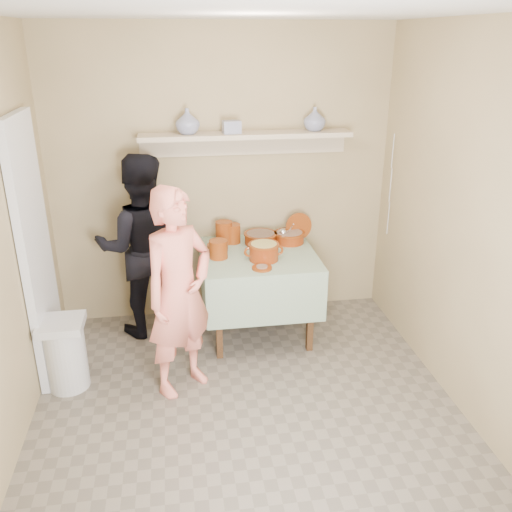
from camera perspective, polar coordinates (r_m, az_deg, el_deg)
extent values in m
plane|color=#6B6154|center=(3.88, -0.51, -17.53)|extent=(3.50, 3.50, 0.00)
cube|color=silver|center=(4.30, -22.16, 0.37)|extent=(0.06, 0.70, 2.00)
cylinder|color=#6B2A0D|center=(4.81, -3.40, 2.49)|extent=(0.15, 0.15, 0.20)
cylinder|color=#6B2A0D|center=(4.82, -2.49, 2.39)|extent=(0.14, 0.14, 0.17)
cylinder|color=#6B2A0D|center=(4.49, -3.98, 0.72)|extent=(0.15, 0.15, 0.15)
cylinder|color=#6B2A0D|center=(4.67, -4.07, 0.92)|extent=(0.18, 0.18, 0.05)
cylinder|color=#6B2A0D|center=(4.91, 4.52, 3.14)|extent=(0.25, 0.08, 0.25)
imported|color=navy|center=(4.79, 6.20, 14.15)|extent=(0.22, 0.22, 0.20)
imported|color=navy|center=(4.63, -7.23, 13.89)|extent=(0.23, 0.23, 0.21)
cube|color=navy|center=(4.63, -2.59, 13.41)|extent=(0.16, 0.12, 0.11)
imported|color=#F47B69|center=(3.90, -8.10, -3.89)|extent=(0.68, 0.64, 1.56)
imported|color=black|center=(4.73, -11.92, 0.95)|extent=(0.81, 0.65, 1.61)
cube|color=tan|center=(4.88, -3.60, 8.16)|extent=(3.00, 0.02, 2.60)
cube|color=tan|center=(1.73, 8.47, -21.04)|extent=(3.00, 0.02, 2.60)
cube|color=tan|center=(3.72, 23.09, 1.90)|extent=(0.02, 3.50, 2.60)
cube|color=silver|center=(2.99, -0.70, 24.72)|extent=(3.00, 3.50, 0.02)
cube|color=#4C2D16|center=(4.41, -3.93, -6.66)|extent=(0.05, 0.05, 0.71)
cube|color=#4C2D16|center=(4.52, 5.76, -5.93)|extent=(0.05, 0.05, 0.71)
cube|color=#4C2D16|center=(5.09, -4.70, -2.57)|extent=(0.05, 0.05, 0.71)
cube|color=#4C2D16|center=(5.19, 3.70, -2.03)|extent=(0.05, 0.05, 0.71)
cube|color=#4C2D16|center=(4.63, 0.21, 0.00)|extent=(0.90, 0.90, 0.04)
cube|color=#1E592B|center=(4.62, 0.21, 0.28)|extent=(0.96, 0.96, 0.01)
cube|color=#1E592B|center=(4.28, 1.23, -4.76)|extent=(0.96, 0.01, 0.44)
cube|color=#1E592B|center=(5.14, -0.63, 0.03)|extent=(0.96, 0.01, 0.44)
cube|color=#1E592B|center=(4.66, -5.63, -2.51)|extent=(0.01, 0.96, 0.44)
cube|color=#1E592B|center=(4.80, 5.89, -1.77)|extent=(0.01, 0.96, 0.44)
cylinder|color=#681B04|center=(4.81, 0.48, 1.87)|extent=(0.28, 0.28, 0.09)
cylinder|color=#6B2A0D|center=(4.79, 0.48, 2.33)|extent=(0.30, 0.30, 0.01)
cylinder|color=brown|center=(4.80, 0.48, 2.15)|extent=(0.25, 0.25, 0.05)
cylinder|color=#681B04|center=(4.84, 3.54, 1.97)|extent=(0.26, 0.26, 0.09)
cylinder|color=#6B2A0D|center=(4.83, 3.55, 2.43)|extent=(0.28, 0.28, 0.01)
cylinder|color=#8C6B54|center=(4.83, 3.54, 2.25)|extent=(0.23, 0.23, 0.05)
cylinder|color=silver|center=(4.67, 3.66, 2.91)|extent=(0.01, 0.22, 0.16)
sphere|color=silver|center=(4.79, 2.87, 2.51)|extent=(0.07, 0.07, 0.07)
cylinder|color=#681B04|center=(4.45, 0.83, 0.44)|extent=(0.24, 0.24, 0.14)
cylinder|color=#6B2A0D|center=(4.42, 0.83, 1.21)|extent=(0.25, 0.25, 0.01)
cylinder|color=tan|center=(4.43, 0.83, 1.03)|extent=(0.21, 0.21, 0.05)
torus|color=#6B2A0D|center=(4.43, -0.70, 0.43)|extent=(0.09, 0.02, 0.09)
torus|color=#6B2A0D|center=(4.46, 2.35, 0.61)|extent=(0.09, 0.02, 0.09)
cylinder|color=#6B2A0D|center=(4.29, 0.63, -1.26)|extent=(0.16, 0.16, 0.02)
cylinder|color=#8C6B54|center=(4.29, 0.63, -1.13)|extent=(0.09, 0.09, 0.01)
cube|color=#C0AC8E|center=(4.68, -1.06, 12.61)|extent=(1.80, 0.25, 0.04)
cube|color=#C0AC8E|center=(4.81, -1.25, 11.67)|extent=(1.80, 0.02, 0.18)
cylinder|color=silver|center=(4.35, -19.36, -10.05)|extent=(0.30, 0.30, 0.50)
cube|color=silver|center=(4.21, -19.84, -6.81)|extent=(0.32, 0.32, 0.06)
cylinder|color=silver|center=(4.93, 14.21, 10.66)|extent=(0.01, 0.01, 0.30)
cylinder|color=silver|center=(4.97, 13.98, 7.24)|extent=(0.01, 0.01, 0.30)
cylinder|color=silver|center=(5.04, 13.75, 3.88)|extent=(0.01, 0.01, 0.30)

